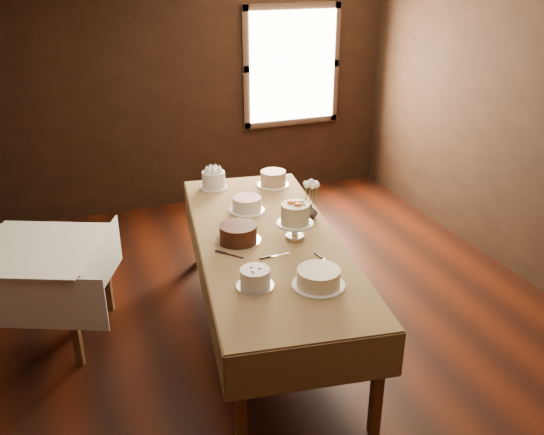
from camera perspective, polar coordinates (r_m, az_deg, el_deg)
The scene contains 18 objects.
floor at distance 4.91m, azimuth 0.84°, elevation -11.06°, with size 5.00×6.00×0.01m, color black.
wall_back at distance 7.03m, azimuth -8.26°, elevation 12.23°, with size 5.00×0.02×2.80m, color black.
window at distance 7.33m, azimuth 2.02°, elevation 14.53°, with size 1.10×0.05×1.30m, color #FFEABF.
display_table at distance 4.54m, azimuth -0.42°, elevation -2.71°, with size 1.45×2.86×0.85m.
side_table at distance 4.87m, azimuth -21.86°, elevation -3.71°, with size 1.23×1.23×0.79m.
cake_meringue at distance 5.47m, azimuth -5.71°, elevation 3.63°, with size 0.26×0.26×0.16m.
cake_speckled at distance 5.51m, azimuth 0.11°, elevation 3.80°, with size 0.30×0.30×0.14m.
cake_lattice at distance 4.96m, azimuth -2.47°, elevation 1.21°, with size 0.31×0.31×0.11m.
cake_chocolate at distance 4.44m, azimuth -3.31°, elevation -1.58°, with size 0.34×0.34×0.13m.
cake_flowers at distance 4.47m, azimuth 2.26°, elevation -0.48°, with size 0.28×0.28×0.29m.
cake_swirl at distance 3.85m, azimuth -1.66°, elevation -5.97°, with size 0.27×0.27×0.13m.
cake_cream at distance 3.87m, azimuth 4.57°, elevation -5.92°, with size 0.40×0.40×0.12m.
cake_server_a at distance 4.26m, azimuth 0.83°, elevation -3.63°, with size 0.24×0.03×0.01m, color silver.
cake_server_b at distance 4.17m, azimuth 5.47°, elevation -4.41°, with size 0.24×0.03×0.01m, color silver.
cake_server_c at distance 4.81m, azimuth -2.52°, elevation -0.23°, with size 0.24×0.03×0.01m, color silver.
cake_server_e at distance 4.25m, azimuth -3.68°, elevation -3.77°, with size 0.24×0.03×0.01m, color silver.
flower_vase at distance 4.83m, azimuth 3.79°, elevation 0.59°, with size 0.11×0.11×0.12m, color #2D2823.
flower_bouquet at distance 4.76m, azimuth 3.85°, elevation 2.57°, with size 0.14×0.14×0.20m, color white, non-canonical shape.
Camera 1 is at (-1.48, -3.72, 2.85)m, focal length 38.59 mm.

